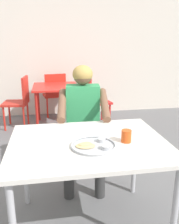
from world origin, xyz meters
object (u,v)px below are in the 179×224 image
at_px(table_foreground, 88,150).
at_px(thali_tray, 94,145).
at_px(chair_red_right, 93,98).
at_px(chair_red_far, 55,92).
at_px(chair_foreground, 82,128).
at_px(diner_foreground, 83,115).
at_px(table_background_red, 56,91).
at_px(chair_red_left, 20,99).
at_px(drinking_cup, 126,136).

bearing_deg(table_foreground, thali_tray, -78.19).
relative_size(table_foreground, chair_red_right, 1.33).
distance_m(thali_tray, chair_red_far, 3.24).
relative_size(thali_tray, chair_foreground, 0.36).
distance_m(chair_foreground, chair_red_far, 2.22).
height_order(table_foreground, thali_tray, thali_tray).
distance_m(table_foreground, diner_foreground, 0.70).
bearing_deg(chair_red_far, diner_foreground, -84.69).
relative_size(table_foreground, chair_foreground, 1.29).
xyz_separation_m(chair_red_right, chair_red_far, (-0.65, 0.63, -0.00)).
xyz_separation_m(table_foreground, chair_foreground, (0.08, 0.92, -0.16)).
bearing_deg(chair_red_far, chair_foreground, -83.63).
relative_size(table_foreground, diner_foreground, 0.93).
relative_size(table_background_red, chair_red_left, 0.93).
distance_m(diner_foreground, chair_red_right, 1.86).
relative_size(drinking_cup, chair_red_left, 0.10).
bearing_deg(table_foreground, chair_red_left, 106.89).
xyz_separation_m(table_background_red, chair_red_right, (0.64, -0.04, -0.14)).
distance_m(thali_tray, diner_foreground, 0.80).
distance_m(table_background_red, chair_red_right, 0.66).
height_order(thali_tray, chair_red_right, chair_red_right).
relative_size(drinking_cup, chair_red_far, 0.11).
relative_size(drinking_cup, diner_foreground, 0.07).
xyz_separation_m(chair_red_left, chair_red_far, (0.61, 0.58, -0.02)).
height_order(thali_tray, chair_foreground, chair_foreground).
relative_size(drinking_cup, chair_foreground, 0.10).
height_order(thali_tray, drinking_cup, drinking_cup).
height_order(table_background_red, chair_red_far, chair_red_far).
relative_size(diner_foreground, chair_red_left, 1.39).
bearing_deg(chair_red_right, chair_red_left, 177.67).
bearing_deg(thali_tray, table_background_red, 93.87).
height_order(table_foreground, diner_foreground, diner_foreground).
relative_size(drinking_cup, table_background_red, 0.11).
height_order(chair_red_left, chair_red_right, chair_red_left).
xyz_separation_m(diner_foreground, chair_red_left, (-0.83, 1.85, -0.23)).
relative_size(thali_tray, drinking_cup, 3.50).
bearing_deg(table_background_red, table_foreground, -86.45).
height_order(diner_foreground, chair_red_left, diner_foreground).
relative_size(thali_tray, table_background_red, 0.38).
xyz_separation_m(chair_foreground, chair_red_right, (0.40, 1.57, -0.03)).
bearing_deg(chair_red_left, chair_red_right, -2.33).
distance_m(table_foreground, table_background_red, 2.54).
xyz_separation_m(table_foreground, thali_tray, (0.02, -0.10, 0.08)).
bearing_deg(chair_red_left, chair_foreground, -62.26).
height_order(chair_foreground, chair_red_left, chair_foreground).
height_order(chair_red_left, chair_red_far, chair_red_left).
bearing_deg(chair_red_right, chair_foreground, -104.45).
xyz_separation_m(table_foreground, table_background_red, (-0.16, 2.53, -0.05)).
relative_size(chair_foreground, chair_red_far, 1.04).
xyz_separation_m(drinking_cup, chair_red_right, (0.22, 2.55, -0.31)).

